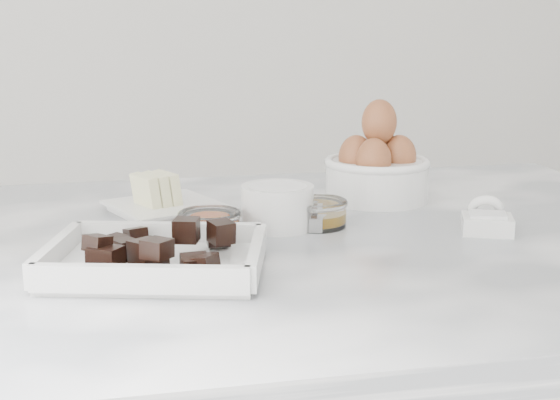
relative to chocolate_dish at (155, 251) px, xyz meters
The scene contains 9 objects.
marble_slab 0.19m from the chocolate_dish, 36.99° to the left, with size 1.20×0.80×0.04m, color silver.
chocolate_dish is the anchor object (origin of this frame).
butter_plate 0.27m from the chocolate_dish, 84.27° to the left, with size 0.18×0.18×0.06m.
sugar_ramekin 0.23m from the chocolate_dish, 42.25° to the left, with size 0.10×0.10×0.06m.
egg_bowl 0.45m from the chocolate_dish, 38.66° to the left, with size 0.16×0.16×0.15m.
honey_bowl 0.27m from the chocolate_dish, 34.30° to the left, with size 0.08×0.08×0.04m.
zest_bowl 0.14m from the chocolate_dish, 58.47° to the left, with size 0.08×0.08×0.04m.
vanilla_spoon 0.25m from the chocolate_dish, 36.16° to the left, with size 0.06×0.07×0.04m.
salt_spoon 0.44m from the chocolate_dish, 10.15° to the left, with size 0.08×0.09×0.05m.
Camera 1 is at (-0.19, -0.93, 1.21)m, focal length 50.00 mm.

